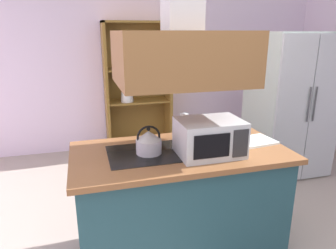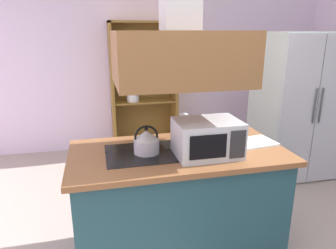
% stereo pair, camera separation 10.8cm
% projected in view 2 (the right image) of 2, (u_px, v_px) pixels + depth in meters
% --- Properties ---
extents(wall_back, '(6.00, 0.12, 2.70)m').
position_uv_depth(wall_back, '(139.00, 60.00, 4.69)').
color(wall_back, silver).
rests_on(wall_back, ground).
extents(kitchen_island, '(1.63, 0.83, 0.90)m').
position_uv_depth(kitchen_island, '(178.00, 202.00, 2.47)').
color(kitchen_island, '#21464F').
rests_on(kitchen_island, ground).
extents(range_hood, '(0.90, 0.70, 1.29)m').
position_uv_depth(range_hood, '(180.00, 39.00, 2.10)').
color(range_hood, brown).
extents(refrigerator, '(0.90, 0.77, 1.76)m').
position_uv_depth(refrigerator, '(296.00, 106.00, 3.82)').
color(refrigerator, '#B4C3BC').
rests_on(refrigerator, ground).
extents(dish_cabinet, '(0.96, 0.40, 1.90)m').
position_uv_depth(dish_cabinet, '(143.00, 95.00, 4.64)').
color(dish_cabinet, brown).
rests_on(dish_cabinet, ground).
extents(kettle, '(0.19, 0.19, 0.21)m').
position_uv_depth(kettle, '(146.00, 142.00, 2.26)').
color(kettle, '#B8B1BD').
rests_on(kettle, kitchen_island).
extents(cutting_board, '(0.37, 0.28, 0.02)m').
position_uv_depth(cutting_board, '(253.00, 142.00, 2.47)').
color(cutting_board, white).
rests_on(cutting_board, kitchen_island).
extents(microwave, '(0.46, 0.35, 0.26)m').
position_uv_depth(microwave, '(207.00, 138.00, 2.21)').
color(microwave, '#B7BABF').
rests_on(microwave, kitchen_island).
extents(wine_glass_on_counter, '(0.08, 0.08, 0.21)m').
position_uv_depth(wine_glass_on_counter, '(184.00, 120.00, 2.58)').
color(wine_glass_on_counter, silver).
rests_on(wine_glass_on_counter, kitchen_island).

